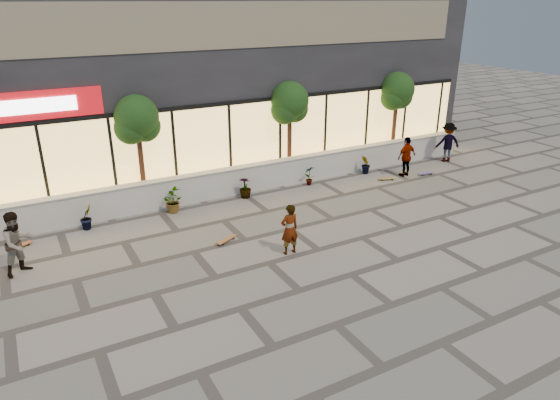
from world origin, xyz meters
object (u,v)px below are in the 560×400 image
skater_left (18,243)px  skater_right_far (448,142)px  tree_east (397,93)px  skateboard_center (226,239)px  skater_center (289,229)px  tree_mideast (290,105)px  skater_right_near (406,157)px  skateboard_left (20,246)px  skateboard_right_near (387,178)px  tree_midwest (137,122)px  skateboard_right_far (426,173)px

skater_left → skater_right_far: bearing=-25.7°
tree_east → skateboard_center: (-10.17, -4.27, -2.91)m
skater_left → skater_center: bearing=-51.5°
skater_left → skateboard_center: bearing=-41.2°
tree_mideast → skateboard_center: size_ratio=4.92×
skater_right_near → skateboard_left: (-14.47, 0.58, -0.76)m
tree_mideast → tree_east: (5.50, 0.00, 0.00)m
skateboard_center → skateboard_right_near: bearing=-13.0°
skater_center → skater_left: size_ratio=0.86×
tree_midwest → skater_right_far: tree_midwest is taller
tree_mideast → skater_right_far: size_ratio=2.21×
tree_east → skateboard_right_far: 3.91m
skater_right_near → skateboard_center: skater_right_near is taller
skateboard_left → skateboard_right_near: skateboard_right_near is taller
skateboard_center → skateboard_right_far: (9.81, 1.68, -0.00)m
tree_mideast → skateboard_right_near: bearing=-35.3°
skater_left → skater_right_far: 17.58m
skater_center → skater_right_near: size_ratio=0.91×
skateboard_right_far → tree_mideast: bearing=159.3°
skateboard_right_near → tree_mideast: bearing=165.1°
tree_east → skateboard_right_near: bearing=-134.1°
skateboard_left → skateboard_right_near: 13.47m
tree_mideast → skateboard_right_near: (3.26, -2.31, -2.91)m
skater_center → tree_midwest: bearing=-65.8°
skater_right_far → skateboard_center: (-11.97, -2.66, -0.81)m
skater_left → skateboard_right_far: (15.34, 0.70, -0.81)m
skater_left → skateboard_right_near: bearing=-27.0°
skater_right_near → tree_mideast: bearing=-33.1°
skater_right_near → skateboard_right_far: size_ratio=2.14×
tree_midwest → skateboard_right_far: size_ratio=5.02×
tree_east → skater_left: bearing=-168.2°
tree_east → skateboard_right_near: tree_east is taller
skater_center → skateboard_right_far: (8.49, 3.24, -0.69)m
skater_center → skateboard_center: (-1.32, 1.56, -0.68)m
skater_center → skateboard_center: size_ratio=1.92×
tree_east → skateboard_right_far: bearing=-97.8°
tree_mideast → tree_midwest: bearing=180.0°
skateboard_left → skateboard_right_far: (15.33, -0.92, 0.01)m
tree_mideast → tree_east: size_ratio=1.00×
tree_east → skater_right_near: size_ratio=2.35×
tree_mideast → skater_left: 10.92m
skater_left → skateboard_right_far: skater_left is taller
tree_mideast → skater_center: tree_mideast is taller
skateboard_right_near → skater_right_near: bearing=23.3°
skater_right_near → tree_east: bearing=-123.7°
tree_mideast → skateboard_right_far: size_ratio=5.02×
skater_right_far → skateboard_right_near: bearing=31.3°
tree_midwest → skateboard_right_near: tree_midwest is taller
tree_mideast → skateboard_left: 10.73m
skater_center → tree_mideast: bearing=-120.2°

